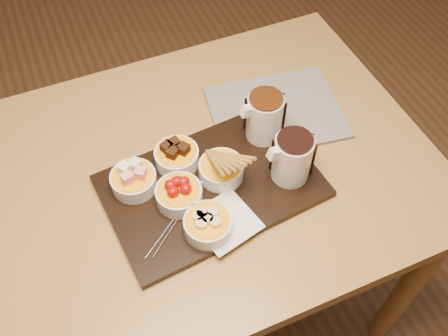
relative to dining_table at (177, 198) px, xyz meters
name	(u,v)px	position (x,y,z in m)	size (l,w,h in m)	color
ground	(191,301)	(0.00, 0.00, -0.65)	(5.00, 5.00, 0.00)	#55331D
dining_table	(177,198)	(0.00, 0.00, 0.00)	(1.20, 0.80, 0.75)	#A2793C
serving_board	(212,186)	(0.06, -0.07, 0.11)	(0.46, 0.30, 0.02)	black
napkin	(225,222)	(0.05, -0.17, 0.12)	(0.12, 0.12, 0.00)	white
bowl_marshmallows	(134,181)	(-0.09, -0.01, 0.14)	(0.10, 0.10, 0.04)	silver
bowl_cake	(177,157)	(0.02, 0.02, 0.14)	(0.10, 0.10, 0.04)	silver
bowl_strawberries	(179,195)	(-0.01, -0.08, 0.14)	(0.10, 0.10, 0.04)	silver
bowl_biscotti	(221,170)	(0.09, -0.06, 0.14)	(0.10, 0.10, 0.04)	silver
bowl_bananas	(208,225)	(0.01, -0.17, 0.14)	(0.10, 0.10, 0.04)	silver
pitcher_dark_chocolate	(292,158)	(0.23, -0.11, 0.17)	(0.08, 0.08, 0.11)	silver
pitcher_milk_chocolate	(265,117)	(0.23, 0.02, 0.17)	(0.08, 0.08, 0.11)	silver
fondue_skewers	(180,210)	(-0.02, -0.11, 0.12)	(0.26, 0.03, 0.01)	silver
newspaper	(276,112)	(0.30, 0.08, 0.10)	(0.32, 0.25, 0.01)	beige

